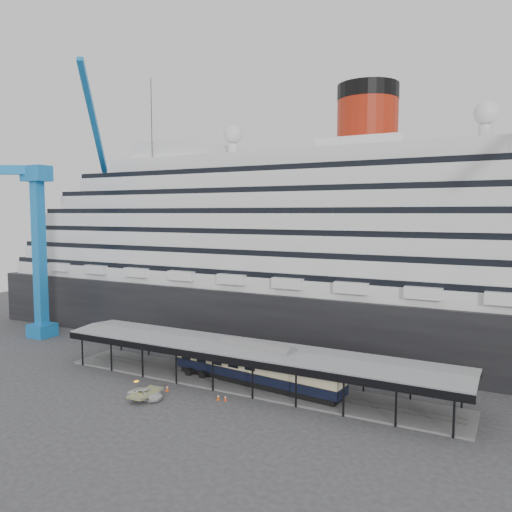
{
  "coord_description": "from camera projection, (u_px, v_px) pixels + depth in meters",
  "views": [
    {
      "loc": [
        31.0,
        -51.57,
        22.8
      ],
      "look_at": [
        -0.37,
        8.0,
        16.94
      ],
      "focal_mm": 35.0,
      "sensor_mm": 36.0,
      "label": 1
    }
  ],
  "objects": [
    {
      "name": "pullman_carriage",
      "position": [
        256.0,
        364.0,
        65.44
      ],
      "size": [
        25.13,
        5.96,
        24.48
      ],
      "rotation": [
        0.0,
        0.0,
        -0.11
      ],
      "color": "black",
      "rests_on": "ground"
    },
    {
      "name": "crane_blue",
      "position": [
        45.0,
        228.0,
        90.39
      ],
      "size": [
        22.63,
        19.19,
        47.6
      ],
      "color": "blue",
      "rests_on": "ground"
    },
    {
      "name": "platform_canopy",
      "position": [
        248.0,
        367.0,
        66.02
      ],
      "size": [
        56.0,
        9.18,
        5.3
      ],
      "color": "slate",
      "rests_on": "ground"
    },
    {
      "name": "port_truck",
      "position": [
        146.0,
        394.0,
        61.12
      ],
      "size": [
        4.44,
        2.09,
        1.23
      ],
      "primitive_type": "imported",
      "rotation": [
        0.0,
        0.0,
        1.58
      ],
      "color": "silver",
      "rests_on": "ground"
    },
    {
      "name": "cruise_ship",
      "position": [
        321.0,
        238.0,
        88.42
      ],
      "size": [
        130.0,
        30.0,
        43.9
      ],
      "color": "black",
      "rests_on": "ground"
    },
    {
      "name": "traffic_cone_right",
      "position": [
        225.0,
        398.0,
        60.59
      ],
      "size": [
        0.45,
        0.45,
        0.69
      ],
      "rotation": [
        0.0,
        0.0,
        0.33
      ],
      "color": "#F7460D",
      "rests_on": "ground"
    },
    {
      "name": "traffic_cone_mid",
      "position": [
        218.0,
        397.0,
        60.79
      ],
      "size": [
        0.48,
        0.48,
        0.77
      ],
      "rotation": [
        0.0,
        0.0,
        0.24
      ],
      "color": "#DB4D0C",
      "rests_on": "ground"
    },
    {
      "name": "ground",
      "position": [
        229.0,
        397.0,
        61.82
      ],
      "size": [
        200.0,
        200.0,
        0.0
      ],
      "primitive_type": "plane",
      "color": "#343436",
      "rests_on": "ground"
    },
    {
      "name": "traffic_cone_left",
      "position": [
        167.0,
        388.0,
        63.84
      ],
      "size": [
        0.47,
        0.47,
        0.79
      ],
      "rotation": [
        0.0,
        0.0,
        0.16
      ],
      "color": "#F9510D",
      "rests_on": "ground"
    }
  ]
}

